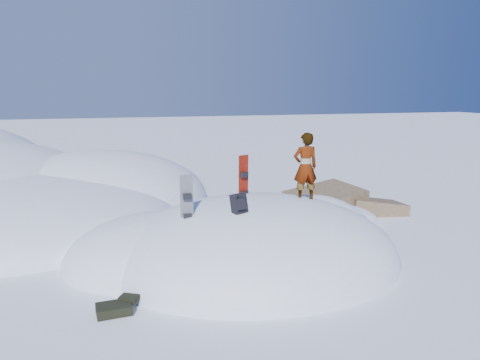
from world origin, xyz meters
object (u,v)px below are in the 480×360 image
object	(u,v)px
backpack	(239,204)
person	(305,167)
snowboard_red	(244,186)
snowboard_dark	(187,209)

from	to	relation	value
backpack	person	xyz separation A→B (m)	(1.96, 0.92, 0.55)
snowboard_red	person	distance (m)	1.61
snowboard_dark	backpack	bearing A→B (deg)	-16.20
snowboard_red	snowboard_dark	xyz separation A→B (m)	(-1.68, -1.26, -0.14)
snowboard_red	snowboard_dark	bearing A→B (deg)	-167.78
snowboard_dark	backpack	world-z (taller)	snowboard_dark
snowboard_red	backpack	xyz separation A→B (m)	(-0.63, -1.67, -0.01)
snowboard_red	snowboard_dark	distance (m)	2.10
person	backpack	bearing A→B (deg)	27.90
snowboard_red	snowboard_dark	size ratio (longest dim) A/B	1.08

